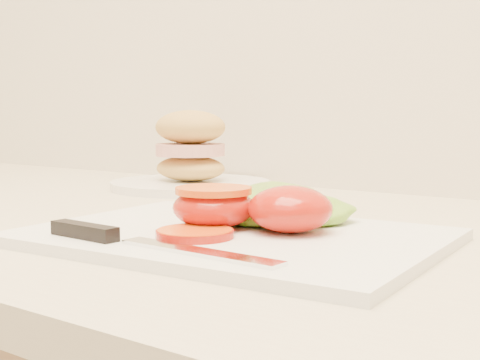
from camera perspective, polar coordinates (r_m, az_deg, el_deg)
The scene contains 9 objects.
cutting_board at distance 0.59m, azimuth -0.57°, elevation -4.88°, with size 0.35×0.26×0.01m, color white.
tomato_half_dome at distance 0.59m, azimuth 4.30°, elevation -2.48°, with size 0.08×0.08×0.04m, color red.
tomato_half_cut at distance 0.61m, azimuth -2.26°, elevation -2.18°, with size 0.08×0.08×0.04m.
tomato_slice_0 at distance 0.57m, azimuth -3.87°, elevation -4.56°, with size 0.06×0.06×0.01m, color orange.
tomato_slice_1 at distance 0.56m, azimuth -4.22°, elevation -4.68°, with size 0.06×0.06×0.01m, color orange.
lettuce_leaf_0 at distance 0.66m, azimuth 1.80°, elevation -2.05°, with size 0.16×0.11×0.03m, color #7CC233.
lettuce_leaf_1 at distance 0.64m, azimuth 5.42°, elevation -2.62°, with size 0.10×0.07×0.02m, color #7CC233.
knife at distance 0.55m, azimuth -9.70°, elevation -4.94°, with size 0.23×0.03×0.01m.
sandwich_plate at distance 1.00m, azimuth -4.25°, elevation 1.65°, with size 0.24×0.24×0.12m.
Camera 1 is at (-0.13, 1.12, 1.05)m, focal length 50.00 mm.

